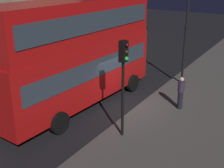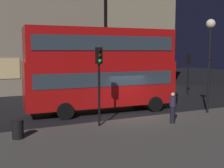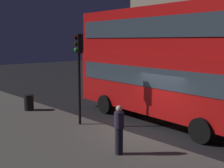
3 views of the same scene
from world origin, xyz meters
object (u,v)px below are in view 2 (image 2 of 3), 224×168
street_lamp (210,41)px  litter_bin (18,129)px  pedestrian (173,107)px  traffic_light_far_side (188,66)px  traffic_light_near_kerb (99,70)px  double_decker_bus (102,66)px

street_lamp → litter_bin: bearing=-177.6°
pedestrian → traffic_light_far_side: bearing=48.3°
traffic_light_near_kerb → street_lamp: bearing=3.9°
double_decker_bus → traffic_light_far_side: double_decker_bus is taller
street_lamp → litter_bin: street_lamp is taller
double_decker_bus → traffic_light_near_kerb: 4.01m
double_decker_bus → pedestrian: 5.68m
pedestrian → street_lamp: bearing=20.3°
traffic_light_far_side → double_decker_bus: bearing=27.5°
traffic_light_far_side → pedestrian: (-7.91, -8.21, -1.74)m
traffic_light_near_kerb → pedestrian: size_ratio=2.43×
double_decker_bus → street_lamp: size_ratio=1.72×
traffic_light_far_side → litter_bin: (-15.96, -7.50, -2.19)m
double_decker_bus → traffic_light_far_side: 10.67m
street_lamp → pedestrian: 5.33m
pedestrian → double_decker_bus: bearing=116.8°
litter_bin → street_lamp: bearing=2.4°
double_decker_bus → traffic_light_near_kerb: (-1.68, -3.65, 0.00)m
traffic_light_far_side → pedestrian: bearing=54.9°
double_decker_bus → pedestrian: size_ratio=5.99×
street_lamp → litter_bin: (-11.72, -0.48, -4.12)m
double_decker_bus → litter_bin: double_decker_bus is taller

